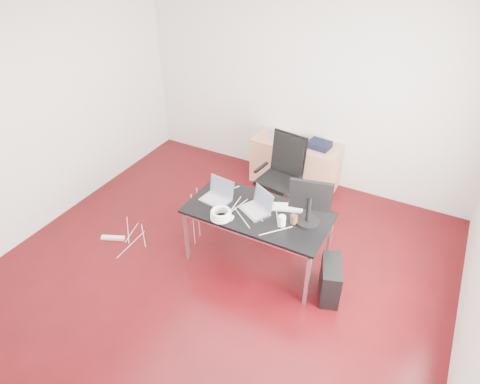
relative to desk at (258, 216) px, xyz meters
The scene contains 18 objects.
room_shell 0.89m from the desk, 117.83° to the right, with size 5.00×5.00×5.00m.
desk is the anchor object (origin of this frame).
office_chair 1.10m from the desk, 99.20° to the left, with size 0.54×0.56×1.08m.
filing_cabinet_left 1.91m from the desk, 109.50° to the left, with size 0.50×0.50×0.70m, color tan.
filing_cabinet_right 1.81m from the desk, 85.58° to the left, with size 0.50×0.50×0.70m, color tan.
pc_tower 1.05m from the desk, ahead, with size 0.20×0.45×0.44m, color black.
wastebasket 1.64m from the desk, 98.33° to the left, with size 0.24×0.24×0.28m, color black.
power_strip 1.98m from the desk, 163.75° to the right, with size 0.30×0.06×0.04m, color white.
laptop_left 0.53m from the desk, behind, with size 0.36×0.29×0.23m.
laptop_right 0.11m from the desk, 126.26° to the left, with size 0.41×0.38×0.23m.
monitor 0.65m from the desk, 10.66° to the left, with size 0.45×0.26×0.51m.
keyboard 0.30m from the desk, 43.12° to the left, with size 0.44×0.14×0.02m, color white.
cup_white 0.36m from the desk, 15.97° to the right, with size 0.08×0.08×0.12m, color white.
cup_brown 0.44m from the desk, ahead, with size 0.08×0.08×0.10m, color #54321C.
cable_coil 0.44m from the desk, 135.51° to the right, with size 0.24×0.24×0.11m.
power_adapter 0.34m from the desk, 129.92° to the right, with size 0.07×0.07×0.03m, color white.
speaker 1.81m from the desk, 109.52° to the left, with size 0.09×0.08×0.18m, color #9E9E9E.
navy_garment 1.78m from the desk, 87.10° to the left, with size 0.30×0.24×0.09m, color black.
Camera 1 is at (1.88, -2.97, 3.62)m, focal length 32.00 mm.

